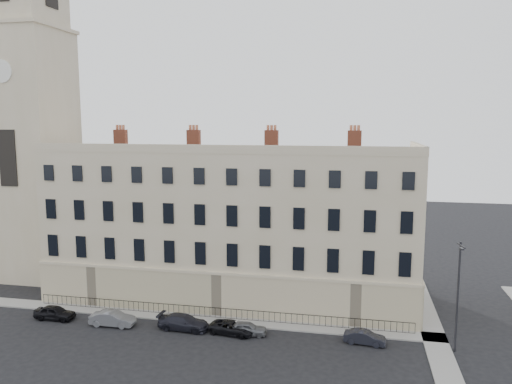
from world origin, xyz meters
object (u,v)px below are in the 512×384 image
car_c (184,322)px  car_d (232,328)px  car_e (247,328)px  car_f (365,337)px  streetlamp (458,292)px  car_b (113,319)px  car_a (55,313)px

car_c → car_d: bearing=-87.9°
car_c → car_e: bearing=-87.6°
car_f → streetlamp: (6.87, -0.08, 4.33)m
car_e → streetlamp: bearing=-95.4°
car_b → streetlamp: streetlamp is taller
car_e → car_f: (9.70, 0.25, -0.02)m
streetlamp → car_b: bearing=172.8°
car_a → car_d: size_ratio=0.95×
car_a → car_b: 5.83m
car_b → car_f: bearing=-89.6°
car_f → streetlamp: 8.12m
car_b → car_d: bearing=-89.0°
streetlamp → car_d: bearing=172.1°
car_a → car_e: (17.84, 0.24, -0.07)m
car_a → car_f: (27.54, 0.49, -0.08)m
car_b → car_c: same height
car_c → car_a: bearing=93.6°
car_b → car_c: (6.40, 0.50, 0.00)m
car_a → car_d: bearing=-89.4°
car_b → car_d: car_b is taller
car_a → streetlamp: size_ratio=0.42×
car_a → car_c: size_ratio=0.83×
car_f → car_b: bearing=98.7°
car_d → streetlamp: 18.35m
car_b → car_e: (12.02, 0.50, -0.08)m
car_e → car_a: bearing=84.8°
car_b → car_f: 21.74m
car_b → streetlamp: 28.91m
car_a → car_e: 17.85m
car_c → streetlamp: bearing=-87.1°
car_e → streetlamp: streetlamp is taller
car_f → car_e: bearing=98.2°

